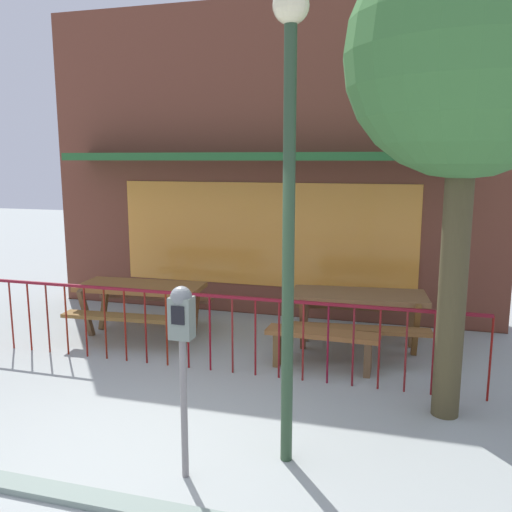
% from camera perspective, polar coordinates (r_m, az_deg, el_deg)
% --- Properties ---
extents(ground, '(40.00, 40.00, 0.00)m').
position_cam_1_polar(ground, '(5.20, -13.17, -19.73)').
color(ground, '#9DA3A0').
extents(pub_storefront, '(7.57, 1.27, 5.03)m').
position_cam_1_polar(pub_storefront, '(9.01, 1.26, 9.73)').
color(pub_storefront, '#3D1F12').
rests_on(pub_storefront, ground).
extents(patio_fence_front, '(6.38, 0.04, 0.97)m').
position_cam_1_polar(patio_fence_front, '(6.64, -4.90, -6.57)').
color(patio_fence_front, maroon).
rests_on(patio_fence_front, ground).
extents(picnic_table_left, '(1.89, 1.48, 0.79)m').
position_cam_1_polar(picnic_table_left, '(8.09, -12.01, -4.08)').
color(picnic_table_left, brown).
rests_on(picnic_table_left, ground).
extents(picnic_table_right, '(1.94, 1.55, 0.79)m').
position_cam_1_polar(picnic_table_right, '(7.54, 10.75, -5.09)').
color(picnic_table_right, brown).
rests_on(picnic_table_right, ground).
extents(patio_bench, '(1.41, 0.36, 0.48)m').
position_cam_1_polar(patio_bench, '(6.81, 7.01, -8.94)').
color(patio_bench, '#925B2F').
rests_on(patio_bench, ground).
extents(parking_meter_far, '(0.18, 0.17, 1.61)m').
position_cam_1_polar(parking_meter_far, '(4.31, -7.80, -7.94)').
color(parking_meter_far, gray).
rests_on(parking_meter_far, ground).
extents(street_tree, '(2.27, 2.27, 4.65)m').
position_cam_1_polar(street_tree, '(5.58, 21.43, 18.83)').
color(street_tree, '#483F26').
rests_on(street_tree, ground).
extents(street_lamp, '(0.28, 0.28, 3.85)m').
position_cam_1_polar(street_lamp, '(4.32, 3.53, 9.47)').
color(street_lamp, '#2A442B').
rests_on(street_lamp, ground).
extents(curb_edge, '(10.60, 0.20, 0.11)m').
position_cam_1_polar(curb_edge, '(4.71, -17.53, -23.41)').
color(curb_edge, gray).
rests_on(curb_edge, ground).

